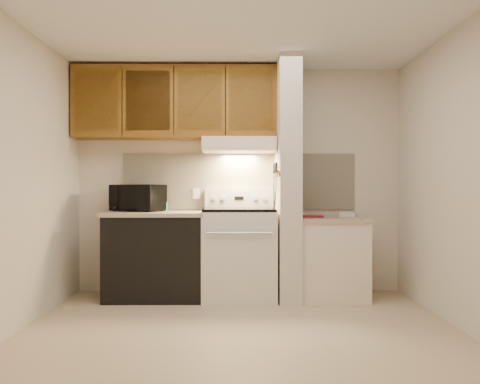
{
  "coord_description": "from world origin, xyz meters",
  "views": [
    {
      "loc": [
        -0.03,
        -3.77,
        1.15
      ],
      "look_at": [
        0.01,
        0.75,
        1.12
      ],
      "focal_mm": 35.0,
      "sensor_mm": 36.0,
      "label": 1
    }
  ],
  "objects": [
    {
      "name": "knife_blade_b",
      "position": [
        0.38,
        1.02,
        1.21
      ],
      "size": [
        0.01,
        0.04,
        0.18
      ],
      "primitive_type": "cube",
      "color": "silver",
      "rests_on": "knife_strip"
    },
    {
      "name": "pillar_trim",
      "position": [
        0.39,
        1.15,
        1.3
      ],
      "size": [
        0.01,
        0.7,
        0.04
      ],
      "primitive_type": "cube",
      "color": "brown",
      "rests_on": "partition_pillar"
    },
    {
      "name": "red_folder",
      "position": [
        0.79,
        1.25,
        0.86
      ],
      "size": [
        0.29,
        0.36,
        0.01
      ],
      "primitive_type": "cube",
      "rotation": [
        0.0,
        0.0,
        -0.18
      ],
      "color": "maroon",
      "rests_on": "right_countertop"
    },
    {
      "name": "cab_door_a",
      "position": [
        -1.51,
        1.17,
        2.08
      ],
      "size": [
        0.46,
        0.01,
        0.63
      ],
      "primitive_type": "cube",
      "color": "brown",
      "rests_on": "upper_cabinets"
    },
    {
      "name": "knife_blade_c",
      "position": [
        0.38,
        1.11,
        1.2
      ],
      "size": [
        0.01,
        0.04,
        0.2
      ],
      "primitive_type": "cube",
      "color": "silver",
      "rests_on": "knife_strip"
    },
    {
      "name": "dishwasher_front",
      "position": [
        -0.88,
        1.17,
        0.43
      ],
      "size": [
        1.0,
        0.63,
        0.87
      ],
      "primitive_type": "cube",
      "color": "black",
      "rests_on": "floor"
    },
    {
      "name": "wall_back",
      "position": [
        0.0,
        1.5,
        1.25
      ],
      "size": [
        3.6,
        2.5,
        0.02
      ],
      "primitive_type": "cube",
      "rotation": [
        1.57,
        0.0,
        0.0
      ],
      "color": "beige",
      "rests_on": "floor"
    },
    {
      "name": "knife_handle_c",
      "position": [
        0.38,
        1.09,
        1.37
      ],
      "size": [
        0.02,
        0.02,
        0.1
      ],
      "primitive_type": "cylinder",
      "color": "black",
      "rests_on": "knife_strip"
    },
    {
      "name": "right_countertop",
      "position": [
        0.97,
        1.15,
        0.83
      ],
      "size": [
        0.74,
        0.64,
        0.04
      ],
      "primitive_type": "cube",
      "color": "tan",
      "rests_on": "right_cab_base"
    },
    {
      "name": "microwave",
      "position": [
        -1.1,
        1.31,
        1.05
      ],
      "size": [
        0.61,
        0.52,
        0.29
      ],
      "primitive_type": "imported",
      "rotation": [
        0.0,
        0.0,
        -0.38
      ],
      "color": "black",
      "rests_on": "left_countertop"
    },
    {
      "name": "knife_strip",
      "position": [
        0.39,
        1.1,
        1.32
      ],
      "size": [
        0.02,
        0.42,
        0.04
      ],
      "primitive_type": "cube",
      "color": "black",
      "rests_on": "partition_pillar"
    },
    {
      "name": "wall_right",
      "position": [
        1.8,
        0.0,
        1.25
      ],
      "size": [
        0.02,
        3.0,
        2.5
      ],
      "primitive_type": "cube",
      "color": "beige",
      "rests_on": "floor"
    },
    {
      "name": "knife_handle_a",
      "position": [
        0.38,
        0.95,
        1.37
      ],
      "size": [
        0.02,
        0.02,
        0.1
      ],
      "primitive_type": "cylinder",
      "color": "black",
      "rests_on": "knife_strip"
    },
    {
      "name": "backsplash",
      "position": [
        0.0,
        1.49,
        1.24
      ],
      "size": [
        2.6,
        0.02,
        0.63
      ],
      "primitive_type": "cube",
      "color": "#F3E8C7",
      "rests_on": "wall_back"
    },
    {
      "name": "cab_door_c",
      "position": [
        -0.42,
        1.17,
        2.08
      ],
      "size": [
        0.46,
        0.01,
        0.63
      ],
      "primitive_type": "cube",
      "color": "brown",
      "rests_on": "upper_cabinets"
    },
    {
      "name": "knife_handle_d",
      "position": [
        0.38,
        1.19,
        1.37
      ],
      "size": [
        0.02,
        0.02,
        0.1
      ],
      "primitive_type": "cylinder",
      "color": "black",
      "rests_on": "knife_strip"
    },
    {
      "name": "range_knob_right_inner",
      "position": [
        0.18,
        1.4,
        1.05
      ],
      "size": [
        0.05,
        0.02,
        0.05
      ],
      "primitive_type": "cylinder",
      "rotation": [
        1.57,
        0.0,
        0.0
      ],
      "color": "silver",
      "rests_on": "range_backguard"
    },
    {
      "name": "cab_gap_b",
      "position": [
        -0.69,
        1.16,
        2.08
      ],
      "size": [
        0.01,
        0.01,
        0.73
      ],
      "primitive_type": "cube",
      "color": "black",
      "rests_on": "upper_cabinets"
    },
    {
      "name": "cab_door_b",
      "position": [
        -0.96,
        1.17,
        2.08
      ],
      "size": [
        0.46,
        0.01,
        0.63
      ],
      "primitive_type": "cube",
      "color": "brown",
      "rests_on": "upper_cabinets"
    },
    {
      "name": "left_countertop",
      "position": [
        -0.88,
        1.17,
        0.89
      ],
      "size": [
        1.04,
        0.67,
        0.04
      ],
      "primitive_type": "cube",
      "color": "tan",
      "rests_on": "dishwasher_front"
    },
    {
      "name": "knife_blade_e",
      "position": [
        0.38,
        1.27,
        1.21
      ],
      "size": [
        0.01,
        0.04,
        0.18
      ],
      "primitive_type": "cube",
      "color": "silver",
      "rests_on": "knife_strip"
    },
    {
      "name": "partition_pillar",
      "position": [
        0.51,
        1.15,
        1.25
      ],
      "size": [
        0.22,
        0.7,
        2.5
      ],
      "primitive_type": "cube",
      "color": "beige",
      "rests_on": "floor"
    },
    {
      "name": "knife_blade_a",
      "position": [
        0.38,
        0.95,
        1.22
      ],
      "size": [
        0.01,
        0.03,
        0.16
      ],
      "primitive_type": "cube",
      "color": "silver",
      "rests_on": "knife_strip"
    },
    {
      "name": "outlet",
      "position": [
        -0.48,
        1.48,
        1.1
      ],
      "size": [
        0.08,
        0.01,
        0.12
      ],
      "primitive_type": "cube",
      "color": "#F2E2CB",
      "rests_on": "backsplash"
    },
    {
      "name": "cooktop",
      "position": [
        0.0,
        1.16,
        0.94
      ],
      "size": [
        0.74,
        0.64,
        0.03
      ],
      "primitive_type": "cube",
      "color": "black",
      "rests_on": "range_body"
    },
    {
      "name": "range_hood",
      "position": [
        0.0,
        1.28,
        1.62
      ],
      "size": [
        0.78,
        0.44,
        0.15
      ],
      "primitive_type": "cube",
      "color": "#F2E2CB",
      "rests_on": "upper_cabinets"
    },
    {
      "name": "range_backguard",
      "position": [
        0.0,
        1.44,
        1.05
      ],
      "size": [
        0.76,
        0.08,
        0.2
      ],
      "primitive_type": "cube",
      "color": "silver",
      "rests_on": "range_body"
    },
    {
      "name": "range_knob_right_outer",
      "position": [
        0.28,
        1.4,
        1.05
      ],
      "size": [
        0.05,
        0.02,
        0.05
      ],
      "primitive_type": "cylinder",
      "rotation": [
        1.57,
        0.0,
        0.0
      ],
      "color": "silver",
      "rests_on": "range_backguard"
    },
    {
      "name": "teal_jar",
      "position": [
        -0.83,
        1.39,
        0.96
      ],
      "size": [
        0.09,
        0.09,
        0.09
      ],
      "primitive_type": "cylinder",
      "rotation": [
        0.0,
        0.0,
        0.09
      ],
      "color": "#296F5E",
      "rests_on": "left_countertop"
    },
    {
      "name": "oven_window",
      "position": [
        0.0,
        0.84,
        0.5
      ],
      "size": [
        0.5,
        0.01,
        0.3
      ],
      "primitive_type": "cube",
      "color": "black",
      "rests_on": "range_body"
    },
    {
      "name": "range_knob_left_inner",
      "position": [
        -0.18,
        1.4,
        1.05
      ],
      "size": [
        0.05,
        0.02,
        0.05
      ],
      "primitive_type": "cylinder",
      "rotation": [
        1.57,
        0.0,
        0.0
      ],
      "color": "silver",
      "rests_on": "range_backguard"
    },
    {
      "name": "white_box",
      "position": [
        1.19,
        1.33,
        0.87
      ],
      "size": [
        0.2,
        0.17,
        0.04
      ],
      "primitive_type": "cube",
      "rotation": [
        0.0,
        0.0,
        -0.39
      ],
      "color": "white",
      "rests_on": "right_countertop"
    },
    {
      "name": "oven_handle",
      "position": [
        0.0,
        0.8,
        0.72
      ],
      "size": [
        0.65,
        0.02,
        0.02
      ],
      "primitive_type": "cylinder",
      "rotation": [
        0.0,
        1.57,
        0.0
      ],
      "color": "silver",
      "rests_on": "range_body"
    },
    {
      "name": "ceiling",
      "position": [
        0.0,
        0.0,
        2.5
      ],
      "size": [
        3.6,
        3.6,
        0.0
      ],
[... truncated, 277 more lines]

